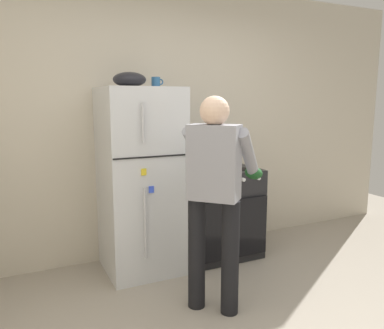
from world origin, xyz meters
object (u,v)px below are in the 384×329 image
object	(u,v)px
red_pot	(206,163)
stove_range	(217,212)
refrigerator	(141,181)
coffee_mug	(156,82)
mixing_bowl	(130,80)
pepper_mill	(233,156)
person_cook	(215,185)

from	to	relation	value
red_pot	stove_range	bearing A→B (deg)	13.92
refrigerator	coffee_mug	xyz separation A→B (m)	(0.18, 0.05, 0.89)
coffee_mug	mixing_bowl	bearing A→B (deg)	-169.22
stove_range	red_pot	size ratio (longest dim) A/B	2.77
coffee_mug	pepper_mill	xyz separation A→B (m)	(0.92, 0.15, -0.75)
pepper_mill	person_cook	bearing A→B (deg)	-126.63
red_pot	pepper_mill	bearing A→B (deg)	28.52
refrigerator	red_pot	xyz separation A→B (m)	(0.64, -0.05, 0.13)
person_cook	pepper_mill	xyz separation A→B (m)	(0.82, 1.11, 0.01)
person_cook	stove_range	bearing A→B (deg)	59.75
coffee_mug	mixing_bowl	world-z (taller)	mixing_bowl
stove_range	red_pot	distance (m)	0.55
refrigerator	pepper_mill	size ratio (longest dim) A/B	11.40
pepper_mill	red_pot	bearing A→B (deg)	-151.48
refrigerator	stove_range	bearing A→B (deg)	-0.72
refrigerator	red_pot	world-z (taller)	refrigerator
refrigerator	coffee_mug	size ratio (longest dim) A/B	14.99
stove_range	mixing_bowl	bearing A→B (deg)	179.33
refrigerator	pepper_mill	bearing A→B (deg)	10.31
stove_range	coffee_mug	distance (m)	1.42
red_pot	mixing_bowl	world-z (taller)	mixing_bowl
refrigerator	red_pot	distance (m)	0.66
refrigerator	person_cook	world-z (taller)	refrigerator
coffee_mug	pepper_mill	bearing A→B (deg)	9.27
coffee_mug	pepper_mill	size ratio (longest dim) A/B	0.76
refrigerator	coffee_mug	world-z (taller)	coffee_mug
person_cook	coffee_mug	xyz separation A→B (m)	(-0.10, 0.96, 0.77)
stove_range	red_pot	xyz separation A→B (m)	(-0.16, -0.04, 0.52)
refrigerator	coffee_mug	bearing A→B (deg)	15.40
pepper_mill	mixing_bowl	bearing A→B (deg)	-170.39
red_pot	mixing_bowl	xyz separation A→B (m)	(-0.72, 0.05, 0.77)
stove_range	coffee_mug	world-z (taller)	coffee_mug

